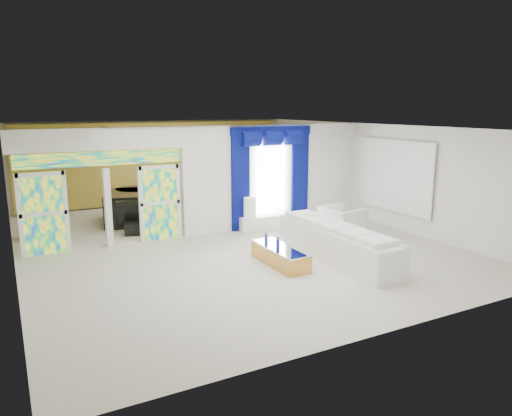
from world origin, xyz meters
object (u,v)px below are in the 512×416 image
armchair (341,220)px  console_table (259,223)px  grand_piano (128,207)px  white_sofa (337,244)px  coffee_table (280,256)px

armchair → console_table: bearing=48.8°
console_table → grand_piano: size_ratio=0.63×
white_sofa → grand_piano: bearing=120.2°
white_sofa → console_table: (-0.27, 3.29, -0.17)m
armchair → grand_piano: bearing=45.6°
armchair → grand_piano: grand_piano is taller
white_sofa → armchair: armchair is taller
armchair → grand_piano: (-5.03, 4.08, 0.11)m
white_sofa → armchair: (1.63, 1.92, 0.00)m
white_sofa → grand_piano: 6.89m
grand_piano → coffee_table: bearing=-57.2°
white_sofa → grand_piano: (-3.40, 5.99, 0.11)m
console_table → armchair: bearing=-35.8°
white_sofa → coffee_table: (-1.35, 0.30, -0.17)m
coffee_table → armchair: armchair is taller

